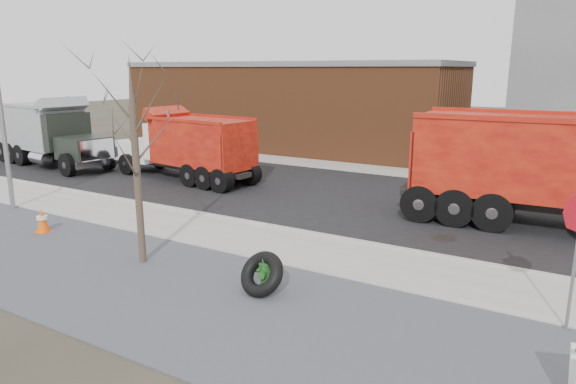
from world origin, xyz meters
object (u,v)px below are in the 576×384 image
Objects in this scene: dump_truck_red_b at (188,145)px; dump_truck_red_a at (555,166)px; truck_tire at (262,274)px; dump_truck_grey at (50,131)px; fire_hydrant at (266,273)px.

dump_truck_red_a is at bearing -172.81° from dump_truck_red_b.
truck_tire is 0.15× the size of dump_truck_grey.
truck_tire is 12.53m from dump_truck_red_b.
dump_truck_grey reaches higher than truck_tire.
dump_truck_red_a reaches higher than dump_truck_grey.
truck_tire is at bearing -89.02° from fire_hydrant.
dump_truck_red_a is 14.36m from dump_truck_red_b.
dump_truck_red_a is 22.86m from dump_truck_grey.
dump_truck_red_a is 1.31× the size of dump_truck_red_b.
dump_truck_grey reaches higher than dump_truck_red_b.
dump_truck_red_b is at bearing 177.98° from dump_truck_red_a.
dump_truck_red_a reaches higher than truck_tire.
dump_truck_grey is at bearing 149.23° from fire_hydrant.
truck_tire is at bearing -123.47° from dump_truck_red_a.
fire_hydrant is 12.36m from dump_truck_red_b.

